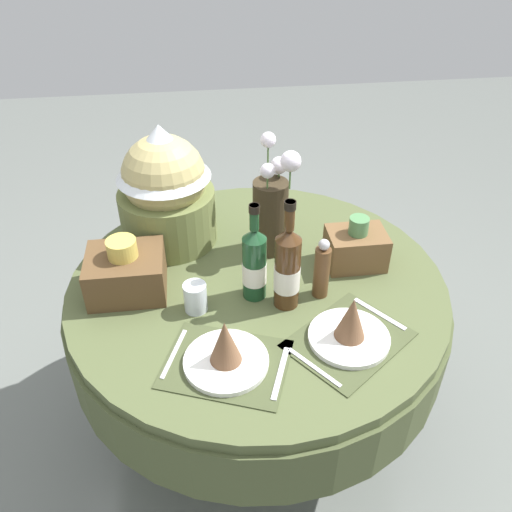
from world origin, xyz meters
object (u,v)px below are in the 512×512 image
tumbler_near_right (195,297)px  pepper_mill (322,270)px  flower_vase (272,208)px  gift_tub_back_left (165,183)px  dining_table (257,314)px  place_setting_right (350,329)px  place_setting_left (226,353)px  woven_basket_side_left (126,272)px  wine_bottle_centre (254,263)px  woven_basket_side_right (356,247)px  wine_bottle_left (287,268)px

tumbler_near_right → pepper_mill: (0.40, 0.02, 0.05)m
flower_vase → gift_tub_back_left: bearing=162.9°
dining_table → tumbler_near_right: (-0.21, -0.11, 0.20)m
tumbler_near_right → pepper_mill: bearing=3.0°
dining_table → tumbler_near_right: size_ratio=13.33×
flower_vase → place_setting_right: bearing=-71.9°
place_setting_left → woven_basket_side_left: size_ratio=1.68×
place_setting_left → pepper_mill: bearing=38.7°
wine_bottle_centre → tumbler_near_right: 0.21m
place_setting_right → pepper_mill: (-0.04, 0.21, 0.05)m
wine_bottle_centre → tumbler_near_right: bearing=-166.7°
flower_vase → woven_basket_side_right: (0.28, -0.12, -0.10)m
gift_tub_back_left → flower_vase: bearing=-17.1°
place_setting_left → woven_basket_side_left: woven_basket_side_left is taller
tumbler_near_right → woven_basket_side_right: size_ratio=0.49×
place_setting_left → wine_bottle_centre: (0.12, 0.29, 0.08)m
place_setting_right → tumbler_near_right: bearing=156.2°
flower_vase → pepper_mill: 0.30m
woven_basket_side_right → wine_bottle_centre: bearing=-161.3°
dining_table → woven_basket_side_right: (0.35, 0.05, 0.22)m
place_setting_right → woven_basket_side_right: size_ratio=2.16×
dining_table → wine_bottle_centre: size_ratio=3.80×
place_setting_right → gift_tub_back_left: bearing=131.0°
dining_table → place_setting_left: bearing=-110.6°
flower_vase → woven_basket_side_left: (-0.50, -0.17, -0.10)m
wine_bottle_left → place_setting_left: bearing=-132.0°
wine_bottle_left → pepper_mill: 0.13m
place_setting_left → flower_vase: (0.21, 0.53, 0.12)m
place_setting_left → flower_vase: flower_vase is taller
dining_table → pepper_mill: pepper_mill is taller
tumbler_near_right → woven_basket_side_right: woven_basket_side_right is taller
woven_basket_side_left → pepper_mill: bearing=-9.3°
pepper_mill → flower_vase: bearing=113.9°
wine_bottle_left → wine_bottle_centre: wine_bottle_left is taller
place_setting_right → flower_vase: 0.53m
woven_basket_side_left → tumbler_near_right: bearing=-29.4°
gift_tub_back_left → woven_basket_side_right: bearing=-20.1°
wine_bottle_centre → pepper_mill: 0.21m
wine_bottle_left → tumbler_near_right: size_ratio=3.89×
wine_bottle_centre → tumbler_near_right: (-0.19, -0.04, -0.08)m
wine_bottle_left → wine_bottle_centre: bearing=150.8°
place_setting_left → gift_tub_back_left: bearing=103.5°
dining_table → gift_tub_back_left: size_ratio=2.87×
pepper_mill → wine_bottle_left: bearing=-166.1°
place_setting_left → tumbler_near_right: size_ratio=4.24×
wine_bottle_centre → woven_basket_side_right: (0.37, 0.12, -0.06)m
wine_bottle_centre → pepper_mill: (0.21, -0.02, -0.03)m
place_setting_left → woven_basket_side_right: (0.48, 0.41, 0.02)m
place_setting_left → wine_bottle_left: bearing=48.0°
place_setting_right → woven_basket_side_left: (-0.65, 0.32, 0.03)m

